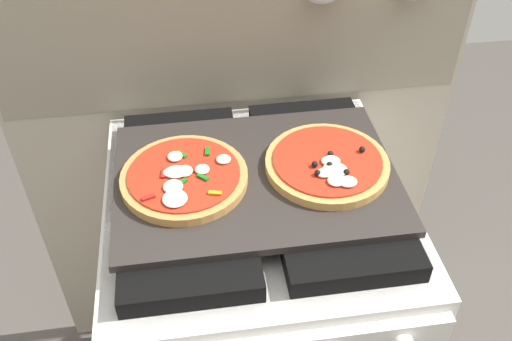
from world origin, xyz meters
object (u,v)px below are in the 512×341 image
Objects in this scene: pizza_left at (184,177)px; pizza_right at (328,165)px; stove at (256,316)px; baking_tray at (256,177)px.

pizza_right is at bearing -0.92° from pizza_left.
stove is 0.50m from pizza_left.
pizza_right reaches higher than stove.
pizza_left is at bearing 179.08° from pizza_right.
pizza_right reaches higher than pizza_left.
pizza_right reaches higher than baking_tray.
stove is 0.46m from baking_tray.
stove is 3.74× the size of pizza_left.
stove is at bearing -90.00° from baking_tray.
pizza_right is (0.14, -0.00, 0.02)m from baking_tray.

